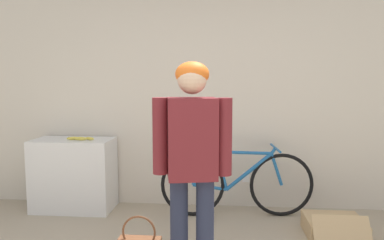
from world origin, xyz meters
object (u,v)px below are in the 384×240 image
Objects in this scene: cardboard_box at (334,227)px; person at (192,151)px; bicycle at (237,182)px; banana at (80,138)px.

person is at bearing -145.00° from cardboard_box.
bicycle is 5.05× the size of banana.
person is 1.80m from cardboard_box.
banana reaches higher than bicycle.
person is 0.97× the size of bicycle.
person is 4.92× the size of banana.
person reaches higher than cardboard_box.
cardboard_box is (2.64, -0.45, -0.74)m from banana.
banana is at bearing 124.31° from person.
person reaches higher than banana.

